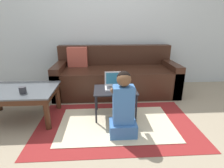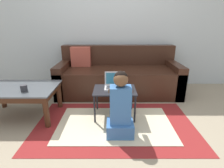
# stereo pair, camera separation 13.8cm
# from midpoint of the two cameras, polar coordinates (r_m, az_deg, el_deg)

# --- Properties ---
(ground_plane) EXTENTS (16.00, 16.00, 0.00)m
(ground_plane) POSITION_cam_midpoint_polar(r_m,az_deg,el_deg) (2.37, 0.71, -12.56)
(ground_plane) COLOR gray
(wall_back) EXTENTS (9.00, 0.06, 2.50)m
(wall_back) POSITION_cam_midpoint_polar(r_m,az_deg,el_deg) (3.62, 0.53, 19.28)
(wall_back) COLOR silver
(wall_back) RESTS_ON ground_plane
(area_rug) EXTENTS (2.03, 1.23, 0.01)m
(area_rug) POSITION_cam_midpoint_polar(r_m,az_deg,el_deg) (2.34, 2.73, -12.94)
(area_rug) COLOR maroon
(area_rug) RESTS_ON ground_plane
(couch) EXTENTS (2.18, 0.90, 0.84)m
(couch) POSITION_cam_midpoint_polar(r_m,az_deg,el_deg) (3.28, 3.24, 2.46)
(couch) COLOR #381E14
(couch) RESTS_ON ground_plane
(coffee_table) EXTENTS (0.99, 0.67, 0.43)m
(coffee_table) POSITION_cam_midpoint_polar(r_m,az_deg,el_deg) (2.65, -26.48, -2.35)
(coffee_table) COLOR #4C5156
(coffee_table) RESTS_ON ground_plane
(laptop_desk) EXTENTS (0.57, 0.42, 0.40)m
(laptop_desk) POSITION_cam_midpoint_polar(r_m,az_deg,el_deg) (2.38, 2.64, -2.84)
(laptop_desk) COLOR black
(laptop_desk) RESTS_ON ground_plane
(laptop) EXTENTS (0.27, 0.21, 0.22)m
(laptop) POSITION_cam_midpoint_polar(r_m,az_deg,el_deg) (2.39, 2.61, -0.54)
(laptop) COLOR silver
(laptop) RESTS_ON laptop_desk
(computer_mouse) EXTENTS (0.06, 0.10, 0.04)m
(computer_mouse) POSITION_cam_midpoint_polar(r_m,az_deg,el_deg) (2.33, 7.90, -1.78)
(computer_mouse) COLOR black
(computer_mouse) RESTS_ON laptop_desk
(person_seated) EXTENTS (0.31, 0.37, 0.78)m
(person_seated) POSITION_cam_midpoint_polar(r_m,az_deg,el_deg) (1.98, 4.83, -7.82)
(person_seated) COLOR #3D70B2
(person_seated) RESTS_ON ground_plane
(cup_on_table) EXTENTS (0.08, 0.08, 0.08)m
(cup_on_table) POSITION_cam_midpoint_polar(r_m,az_deg,el_deg) (2.44, -25.31, -1.23)
(cup_on_table) COLOR #2D2D33
(cup_on_table) RESTS_ON coffee_table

